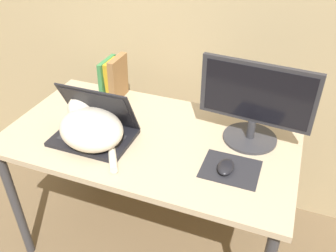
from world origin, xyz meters
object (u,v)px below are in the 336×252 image
Objects in this scene: laptop at (95,128)px; external_monitor at (255,103)px; computer_mouse at (226,167)px; book_row at (114,79)px; cat at (90,127)px.

laptop is 0.72× the size of external_monitor.
computer_mouse is 0.79m from book_row.
cat is at bearing -157.90° from external_monitor.
cat is 0.40m from book_row.
book_row is (-0.09, 0.36, 0.06)m from laptop.
cat is 0.60m from computer_mouse.
external_monitor is 4.69× the size of computer_mouse.
computer_mouse is at bearing -28.41° from book_row.
laptop reaches higher than book_row.
book_row is at bearing 103.13° from cat.
book_row is (-0.09, 0.39, 0.03)m from cat.
computer_mouse is 0.44× the size of book_row.
computer_mouse is (0.60, 0.02, -0.06)m from cat.
cat is 1.69× the size of book_row.
computer_mouse is (0.60, -0.02, -0.03)m from laptop.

